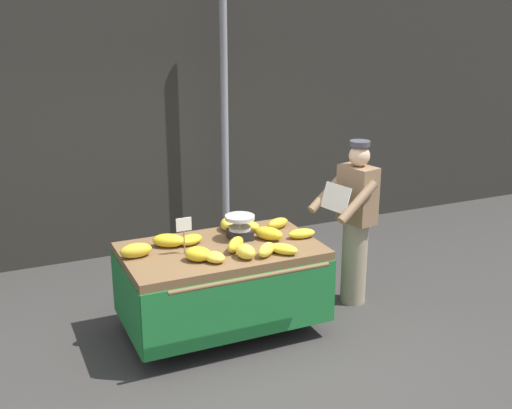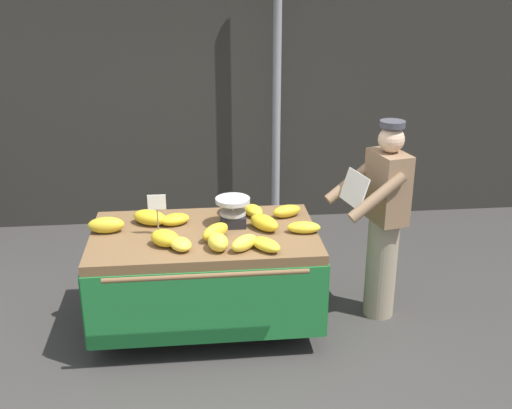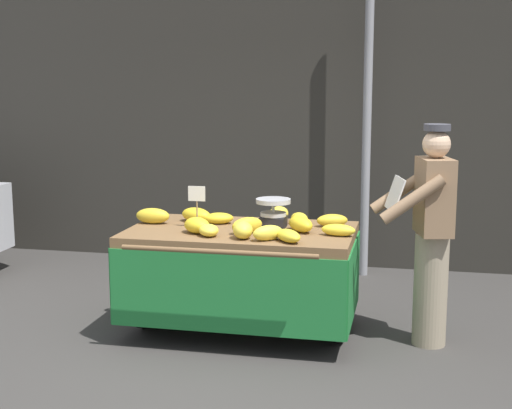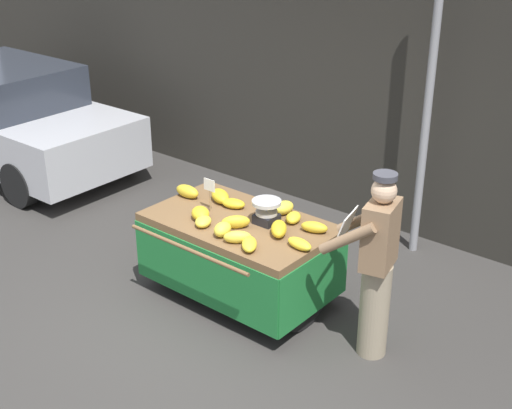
{
  "view_description": "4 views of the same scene",
  "coord_description": "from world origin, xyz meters",
  "px_view_note": "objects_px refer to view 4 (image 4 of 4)",
  "views": [
    {
      "loc": [
        -2.02,
        -4.59,
        2.99
      ],
      "look_at": [
        0.29,
        0.54,
        1.22
      ],
      "focal_mm": 44.96,
      "sensor_mm": 36.0,
      "label": 1
    },
    {
      "loc": [
        -0.13,
        -4.03,
        2.85
      ],
      "look_at": [
        0.35,
        0.62,
        1.05
      ],
      "focal_mm": 43.81,
      "sensor_mm": 36.0,
      "label": 2
    },
    {
      "loc": [
        1.24,
        -5.0,
        2.03
      ],
      "look_at": [
        0.05,
        0.57,
        1.06
      ],
      "focal_mm": 51.06,
      "sensor_mm": 36.0,
      "label": 3
    },
    {
      "loc": [
        3.9,
        -4.0,
        3.78
      ],
      "look_at": [
        0.21,
        0.45,
        1.14
      ],
      "focal_mm": 48.98,
      "sensor_mm": 36.0,
      "label": 4
    }
  ],
  "objects_px": {
    "banana_bunch_5": "(233,203)",
    "banana_bunch_8": "(236,222)",
    "banana_bunch_6": "(300,244)",
    "banana_bunch_13": "(203,222)",
    "street_pole": "(428,108)",
    "banana_bunch_0": "(279,229)",
    "banana_bunch_1": "(293,218)",
    "vendor_person": "(376,266)",
    "banana_bunch_7": "(237,237)",
    "banana_bunch_10": "(249,244)",
    "banana_bunch_4": "(314,227)",
    "weighing_scale": "(267,212)",
    "parked_car": "(12,118)",
    "banana_bunch_11": "(220,196)",
    "price_sign": "(209,188)",
    "banana_cart": "(239,241)",
    "banana_bunch_12": "(283,208)",
    "banana_bunch_9": "(200,214)",
    "banana_bunch_3": "(187,191)",
    "banana_bunch_2": "(223,229)"
  },
  "relations": [
    {
      "from": "banana_bunch_5",
      "to": "banana_bunch_8",
      "type": "height_order",
      "value": "banana_bunch_8"
    },
    {
      "from": "banana_bunch_6",
      "to": "banana_bunch_13",
      "type": "xyz_separation_m",
      "value": [
        -0.96,
        -0.22,
        0.0
      ]
    },
    {
      "from": "street_pole",
      "to": "banana_bunch_0",
      "type": "relative_size",
      "value": 11.58
    },
    {
      "from": "street_pole",
      "to": "banana_bunch_0",
      "type": "distance_m",
      "value": 2.2
    },
    {
      "from": "banana_bunch_1",
      "to": "vendor_person",
      "type": "height_order",
      "value": "vendor_person"
    },
    {
      "from": "banana_bunch_7",
      "to": "banana_bunch_10",
      "type": "xyz_separation_m",
      "value": [
        0.16,
        -0.02,
        -0.01
      ]
    },
    {
      "from": "banana_bunch_7",
      "to": "banana_bunch_10",
      "type": "distance_m",
      "value": 0.16
    },
    {
      "from": "banana_bunch_5",
      "to": "banana_bunch_4",
      "type": "bearing_deg",
      "value": 4.47
    },
    {
      "from": "banana_bunch_5",
      "to": "banana_bunch_1",
      "type": "bearing_deg",
      "value": 10.24
    },
    {
      "from": "banana_bunch_6",
      "to": "weighing_scale",
      "type": "bearing_deg",
      "value": 158.82
    },
    {
      "from": "banana_bunch_13",
      "to": "parked_car",
      "type": "bearing_deg",
      "value": 168.64
    },
    {
      "from": "banana_bunch_11",
      "to": "banana_bunch_13",
      "type": "distance_m",
      "value": 0.58
    },
    {
      "from": "banana_bunch_5",
      "to": "banana_bunch_7",
      "type": "relative_size",
      "value": 0.97
    },
    {
      "from": "price_sign",
      "to": "banana_bunch_6",
      "type": "xyz_separation_m",
      "value": [
        1.14,
        -0.06,
        -0.2
      ]
    },
    {
      "from": "banana_cart",
      "to": "banana_bunch_10",
      "type": "bearing_deg",
      "value": -40.29
    },
    {
      "from": "vendor_person",
      "to": "banana_bunch_7",
      "type": "bearing_deg",
      "value": -160.66
    },
    {
      "from": "banana_bunch_4",
      "to": "banana_bunch_10",
      "type": "relative_size",
      "value": 0.96
    },
    {
      "from": "banana_bunch_4",
      "to": "vendor_person",
      "type": "relative_size",
      "value": 0.15
    },
    {
      "from": "banana_bunch_0",
      "to": "banana_bunch_7",
      "type": "xyz_separation_m",
      "value": [
        -0.19,
        -0.36,
        -0.0
      ]
    },
    {
      "from": "banana_bunch_12",
      "to": "banana_bunch_4",
      "type": "bearing_deg",
      "value": -16.3
    },
    {
      "from": "banana_bunch_12",
      "to": "vendor_person",
      "type": "height_order",
      "value": "vendor_person"
    },
    {
      "from": "banana_bunch_1",
      "to": "banana_bunch_4",
      "type": "bearing_deg",
      "value": -9.36
    },
    {
      "from": "banana_bunch_7",
      "to": "vendor_person",
      "type": "height_order",
      "value": "vendor_person"
    },
    {
      "from": "banana_bunch_7",
      "to": "banana_bunch_11",
      "type": "xyz_separation_m",
      "value": [
        -0.72,
        0.57,
        0.0
      ]
    },
    {
      "from": "banana_bunch_6",
      "to": "banana_bunch_9",
      "type": "bearing_deg",
      "value": -173.07
    },
    {
      "from": "banana_cart",
      "to": "vendor_person",
      "type": "relative_size",
      "value": 1.06
    },
    {
      "from": "banana_bunch_0",
      "to": "banana_bunch_1",
      "type": "xyz_separation_m",
      "value": [
        -0.06,
        0.3,
        -0.01
      ]
    },
    {
      "from": "banana_bunch_5",
      "to": "weighing_scale",
      "type": "bearing_deg",
      "value": -7.2
    },
    {
      "from": "banana_bunch_4",
      "to": "banana_bunch_6",
      "type": "bearing_deg",
      "value": -76.17
    },
    {
      "from": "weighing_scale",
      "to": "parked_car",
      "type": "relative_size",
      "value": 0.07
    },
    {
      "from": "banana_bunch_3",
      "to": "banana_bunch_10",
      "type": "distance_m",
      "value": 1.3
    },
    {
      "from": "banana_bunch_12",
      "to": "banana_bunch_13",
      "type": "bearing_deg",
      "value": -120.6
    },
    {
      "from": "banana_bunch_10",
      "to": "banana_bunch_13",
      "type": "relative_size",
      "value": 1.31
    },
    {
      "from": "street_pole",
      "to": "banana_bunch_7",
      "type": "xyz_separation_m",
      "value": [
        -0.56,
        -2.4,
        -0.75
      ]
    },
    {
      "from": "banana_bunch_1",
      "to": "banana_bunch_2",
      "type": "height_order",
      "value": "banana_bunch_2"
    },
    {
      "from": "price_sign",
      "to": "banana_bunch_10",
      "type": "relative_size",
      "value": 1.28
    },
    {
      "from": "banana_bunch_12",
      "to": "banana_bunch_13",
      "type": "relative_size",
      "value": 1.16
    },
    {
      "from": "banana_bunch_7",
      "to": "banana_bunch_2",
      "type": "bearing_deg",
      "value": 174.97
    },
    {
      "from": "banana_cart",
      "to": "banana_bunch_6",
      "type": "distance_m",
      "value": 0.83
    },
    {
      "from": "banana_bunch_0",
      "to": "banana_bunch_4",
      "type": "xyz_separation_m",
      "value": [
        0.22,
        0.25,
        -0.01
      ]
    },
    {
      "from": "banana_bunch_6",
      "to": "banana_bunch_10",
      "type": "height_order",
      "value": "banana_bunch_10"
    },
    {
      "from": "banana_bunch_8",
      "to": "banana_bunch_7",
      "type": "bearing_deg",
      "value": -45.96
    },
    {
      "from": "banana_bunch_13",
      "to": "parked_car",
      "type": "xyz_separation_m",
      "value": [
        -4.7,
        0.94,
        -0.16
      ]
    },
    {
      "from": "banana_bunch_10",
      "to": "banana_bunch_11",
      "type": "relative_size",
      "value": 0.9
    },
    {
      "from": "banana_bunch_3",
      "to": "banana_bunch_10",
      "type": "height_order",
      "value": "banana_bunch_3"
    },
    {
      "from": "banana_bunch_6",
      "to": "banana_bunch_5",
      "type": "bearing_deg",
      "value": 165.07
    },
    {
      "from": "banana_cart",
      "to": "banana_bunch_3",
      "type": "distance_m",
      "value": 0.83
    },
    {
      "from": "banana_bunch_9",
      "to": "banana_bunch_10",
      "type": "xyz_separation_m",
      "value": [
        0.75,
        -0.16,
        -0.02
      ]
    },
    {
      "from": "banana_bunch_6",
      "to": "banana_bunch_7",
      "type": "height_order",
      "value": "banana_bunch_7"
    },
    {
      "from": "weighing_scale",
      "to": "banana_bunch_3",
      "type": "xyz_separation_m",
      "value": [
        -1.01,
        -0.05,
        -0.05
      ]
    }
  ]
}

